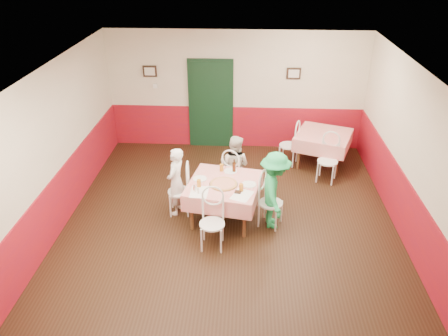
# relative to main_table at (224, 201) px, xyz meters

# --- Properties ---
(floor) EXTENTS (7.00, 7.00, 0.00)m
(floor) POSITION_rel_main_table_xyz_m (0.12, -0.32, -0.38)
(floor) COLOR black
(floor) RESTS_ON ground
(ceiling) EXTENTS (7.00, 7.00, 0.00)m
(ceiling) POSITION_rel_main_table_xyz_m (0.12, -0.32, 2.42)
(ceiling) COLOR white
(ceiling) RESTS_ON back_wall
(back_wall) EXTENTS (6.00, 0.10, 2.80)m
(back_wall) POSITION_rel_main_table_xyz_m (0.12, 3.18, 1.02)
(back_wall) COLOR beige
(back_wall) RESTS_ON ground
(front_wall) EXTENTS (6.00, 0.10, 2.80)m
(front_wall) POSITION_rel_main_table_xyz_m (0.12, -3.82, 1.02)
(front_wall) COLOR beige
(front_wall) RESTS_ON ground
(left_wall) EXTENTS (0.10, 7.00, 2.80)m
(left_wall) POSITION_rel_main_table_xyz_m (-2.88, -0.32, 1.02)
(left_wall) COLOR beige
(left_wall) RESTS_ON ground
(right_wall) EXTENTS (0.10, 7.00, 2.80)m
(right_wall) POSITION_rel_main_table_xyz_m (3.12, -0.32, 1.02)
(right_wall) COLOR beige
(right_wall) RESTS_ON ground
(wainscot_back) EXTENTS (6.00, 0.03, 1.00)m
(wainscot_back) POSITION_rel_main_table_xyz_m (0.12, 3.17, 0.12)
(wainscot_back) COLOR maroon
(wainscot_back) RESTS_ON ground
(wainscot_left) EXTENTS (0.03, 7.00, 1.00)m
(wainscot_left) POSITION_rel_main_table_xyz_m (-2.87, -0.32, 0.12)
(wainscot_left) COLOR maroon
(wainscot_left) RESTS_ON ground
(wainscot_right) EXTENTS (0.03, 7.00, 1.00)m
(wainscot_right) POSITION_rel_main_table_xyz_m (3.10, -0.32, 0.12)
(wainscot_right) COLOR maroon
(wainscot_right) RESTS_ON ground
(door) EXTENTS (0.96, 0.06, 2.10)m
(door) POSITION_rel_main_table_xyz_m (-0.48, 3.13, 0.68)
(door) COLOR black
(door) RESTS_ON ground
(picture_left) EXTENTS (0.32, 0.03, 0.26)m
(picture_left) POSITION_rel_main_table_xyz_m (-1.88, 3.13, 1.48)
(picture_left) COLOR black
(picture_left) RESTS_ON back_wall
(picture_right) EXTENTS (0.32, 0.03, 0.26)m
(picture_right) POSITION_rel_main_table_xyz_m (1.42, 3.13, 1.48)
(picture_right) COLOR black
(picture_right) RESTS_ON back_wall
(thermostat) EXTENTS (0.10, 0.03, 0.10)m
(thermostat) POSITION_rel_main_table_xyz_m (-1.78, 3.13, 1.12)
(thermostat) COLOR white
(thermostat) RESTS_ON back_wall
(main_table) EXTENTS (1.42, 1.42, 0.77)m
(main_table) POSITION_rel_main_table_xyz_m (0.00, 0.00, 0.00)
(main_table) COLOR red
(main_table) RESTS_ON ground
(second_table) EXTENTS (1.44, 1.44, 0.77)m
(second_table) POSITION_rel_main_table_xyz_m (2.08, 2.27, 0.00)
(second_table) COLOR red
(second_table) RESTS_ON ground
(chair_left) EXTENTS (0.44, 0.44, 0.90)m
(chair_left) POSITION_rel_main_table_xyz_m (-0.84, 0.15, 0.08)
(chair_left) COLOR white
(chair_left) RESTS_ON ground
(chair_right) EXTENTS (0.54, 0.54, 0.90)m
(chair_right) POSITION_rel_main_table_xyz_m (0.84, -0.15, 0.08)
(chair_right) COLOR white
(chair_right) RESTS_ON ground
(chair_far) EXTENTS (0.54, 0.54, 0.90)m
(chair_far) POSITION_rel_main_table_xyz_m (0.15, 0.84, 0.08)
(chair_far) COLOR white
(chair_far) RESTS_ON ground
(chair_near) EXTENTS (0.43, 0.43, 0.90)m
(chair_near) POSITION_rel_main_table_xyz_m (-0.15, -0.84, 0.08)
(chair_near) COLOR white
(chair_near) RESTS_ON ground
(chair_second_a) EXTENTS (0.54, 0.54, 0.90)m
(chair_second_a) POSITION_rel_main_table_xyz_m (1.33, 2.27, 0.08)
(chair_second_a) COLOR white
(chair_second_a) RESTS_ON ground
(chair_second_b) EXTENTS (0.54, 0.54, 0.90)m
(chair_second_b) POSITION_rel_main_table_xyz_m (2.08, 1.52, 0.08)
(chair_second_b) COLOR white
(chair_second_b) RESTS_ON ground
(pizza) EXTENTS (0.55, 0.55, 0.03)m
(pizza) POSITION_rel_main_table_xyz_m (-0.00, -0.08, 0.40)
(pizza) COLOR #B74723
(pizza) RESTS_ON main_table
(plate_left) EXTENTS (0.29, 0.29, 0.01)m
(plate_left) POSITION_rel_main_table_xyz_m (-0.44, 0.10, 0.39)
(plate_left) COLOR white
(plate_left) RESTS_ON main_table
(plate_right) EXTENTS (0.29, 0.29, 0.01)m
(plate_right) POSITION_rel_main_table_xyz_m (0.44, -0.05, 0.39)
(plate_right) COLOR white
(plate_right) RESTS_ON main_table
(plate_far) EXTENTS (0.29, 0.29, 0.01)m
(plate_far) POSITION_rel_main_table_xyz_m (0.10, 0.41, 0.39)
(plate_far) COLOR white
(plate_far) RESTS_ON main_table
(glass_a) EXTENTS (0.08, 0.08, 0.13)m
(glass_a) POSITION_rel_main_table_xyz_m (-0.43, -0.17, 0.45)
(glass_a) COLOR #BF7219
(glass_a) RESTS_ON main_table
(glass_b) EXTENTS (0.09, 0.09, 0.14)m
(glass_b) POSITION_rel_main_table_xyz_m (0.31, -0.28, 0.45)
(glass_b) COLOR #BF7219
(glass_b) RESTS_ON main_table
(glass_c) EXTENTS (0.09, 0.09, 0.14)m
(glass_c) POSITION_rel_main_table_xyz_m (-0.07, 0.42, 0.45)
(glass_c) COLOR #BF7219
(glass_c) RESTS_ON main_table
(beer_bottle) EXTENTS (0.07, 0.07, 0.23)m
(beer_bottle) POSITION_rel_main_table_xyz_m (0.16, 0.40, 0.50)
(beer_bottle) COLOR #381C0A
(beer_bottle) RESTS_ON main_table
(shaker_a) EXTENTS (0.04, 0.04, 0.09)m
(shaker_a) POSITION_rel_main_table_xyz_m (-0.47, -0.34, 0.43)
(shaker_a) COLOR silver
(shaker_a) RESTS_ON main_table
(shaker_b) EXTENTS (0.04, 0.04, 0.09)m
(shaker_b) POSITION_rel_main_table_xyz_m (-0.42, -0.39, 0.43)
(shaker_b) COLOR silver
(shaker_b) RESTS_ON main_table
(shaker_c) EXTENTS (0.04, 0.04, 0.09)m
(shaker_c) POSITION_rel_main_table_xyz_m (-0.50, -0.29, 0.43)
(shaker_c) COLOR #B23319
(shaker_c) RESTS_ON main_table
(menu_left) EXTENTS (0.32, 0.41, 0.00)m
(menu_left) POSITION_rel_main_table_xyz_m (-0.40, -0.35, 0.39)
(menu_left) COLOR white
(menu_left) RESTS_ON main_table
(menu_right) EXTENTS (0.43, 0.48, 0.00)m
(menu_right) POSITION_rel_main_table_xyz_m (0.33, -0.42, 0.39)
(menu_right) COLOR white
(menu_right) RESTS_ON main_table
(wallet) EXTENTS (0.12, 0.11, 0.02)m
(wallet) POSITION_rel_main_table_xyz_m (0.26, -0.33, 0.40)
(wallet) COLOR black
(wallet) RESTS_ON main_table
(diner_left) EXTENTS (0.43, 0.55, 1.32)m
(diner_left) POSITION_rel_main_table_xyz_m (-0.89, 0.16, 0.28)
(diner_left) COLOR gray
(diner_left) RESTS_ON ground
(diner_far) EXTENTS (0.75, 0.67, 1.26)m
(diner_far) POSITION_rel_main_table_xyz_m (0.16, 0.89, 0.26)
(diner_far) COLOR gray
(diner_far) RESTS_ON ground
(diner_right) EXTENTS (0.59, 0.96, 1.43)m
(diner_right) POSITION_rel_main_table_xyz_m (0.89, -0.16, 0.34)
(diner_right) COLOR gray
(diner_right) RESTS_ON ground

